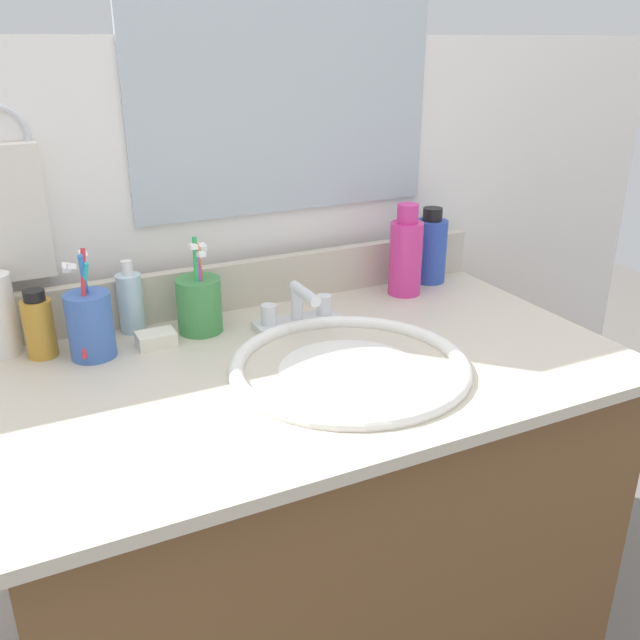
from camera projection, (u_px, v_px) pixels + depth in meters
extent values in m
cube|color=brown|center=(314.00, 564.00, 1.27)|extent=(0.96, 0.54, 0.79)
cube|color=beige|center=(313.00, 367.00, 1.11)|extent=(1.00, 0.59, 0.02)
cube|color=beige|center=(250.00, 283.00, 1.32)|extent=(1.00, 0.02, 0.09)
cube|color=white|center=(243.00, 366.00, 1.45)|extent=(2.10, 0.04, 1.30)
cube|color=#B2BCC6|center=(285.00, 58.00, 1.24)|extent=(0.60, 0.01, 0.56)
cube|color=silver|center=(11.00, 213.00, 1.11)|extent=(0.11, 0.04, 0.22)
torus|color=white|center=(349.00, 366.00, 1.08)|extent=(0.38, 0.38, 0.02)
ellipsoid|color=white|center=(349.00, 391.00, 1.10)|extent=(0.33, 0.33, 0.11)
cylinder|color=#B2B5BA|center=(349.00, 410.00, 1.11)|extent=(0.04, 0.04, 0.01)
cube|color=silver|center=(297.00, 322.00, 1.25)|extent=(0.16, 0.05, 0.01)
cylinder|color=silver|center=(297.00, 303.00, 1.23)|extent=(0.02, 0.02, 0.06)
cylinder|color=silver|center=(305.00, 294.00, 1.19)|extent=(0.02, 0.09, 0.02)
cylinder|color=silver|center=(269.00, 314.00, 1.21)|extent=(0.03, 0.03, 0.04)
cylinder|color=silver|center=(324.00, 305.00, 1.26)|extent=(0.03, 0.03, 0.04)
cylinder|color=#D8338C|center=(405.00, 259.00, 1.37)|extent=(0.07, 0.07, 0.15)
cylinder|color=#D8338C|center=(408.00, 213.00, 1.34)|extent=(0.04, 0.04, 0.04)
cylinder|color=#2D4CB2|center=(430.00, 251.00, 1.45)|extent=(0.07, 0.07, 0.13)
cylinder|color=black|center=(433.00, 214.00, 1.42)|extent=(0.04, 0.04, 0.03)
cylinder|color=silver|center=(131.00, 303.00, 1.20)|extent=(0.04, 0.04, 0.10)
cylinder|color=white|center=(127.00, 268.00, 1.18)|extent=(0.02, 0.02, 0.03)
cylinder|color=gold|center=(40.00, 329.00, 1.11)|extent=(0.05, 0.05, 0.10)
cylinder|color=black|center=(34.00, 296.00, 1.09)|extent=(0.03, 0.03, 0.02)
cylinder|color=#3F66B7|center=(90.00, 325.00, 1.10)|extent=(0.07, 0.07, 0.11)
cylinder|color=blue|center=(88.00, 299.00, 1.10)|extent=(0.02, 0.06, 0.16)
cube|color=white|center=(83.00, 255.00, 1.10)|extent=(0.01, 0.02, 0.01)
cylinder|color=#D8333F|center=(84.00, 304.00, 1.08)|extent=(0.03, 0.05, 0.17)
cube|color=white|center=(71.00, 266.00, 1.03)|extent=(0.01, 0.02, 0.01)
cylinder|color=#26B2B2|center=(82.00, 305.00, 1.10)|extent=(0.03, 0.04, 0.15)
cube|color=white|center=(66.00, 268.00, 1.08)|extent=(0.01, 0.02, 0.01)
cylinder|color=#3F8C47|center=(199.00, 305.00, 1.20)|extent=(0.08, 0.08, 0.10)
cylinder|color=orange|center=(202.00, 283.00, 1.20)|extent=(0.02, 0.02, 0.15)
cube|color=white|center=(202.00, 247.00, 1.19)|extent=(0.01, 0.02, 0.01)
cylinder|color=#B23FBF|center=(201.00, 288.00, 1.18)|extent=(0.01, 0.04, 0.15)
cube|color=white|center=(201.00, 254.00, 1.14)|extent=(0.01, 0.02, 0.01)
cylinder|color=green|center=(197.00, 285.00, 1.17)|extent=(0.02, 0.03, 0.16)
cube|color=white|center=(193.00, 247.00, 1.14)|extent=(0.01, 0.02, 0.01)
cube|color=white|center=(156.00, 339.00, 1.16)|extent=(0.06, 0.04, 0.02)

